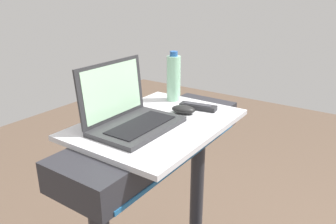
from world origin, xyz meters
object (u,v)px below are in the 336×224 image
computer_mouse (183,109)px  tv_remote (198,107)px  laptop (129,114)px  water_bottle (174,78)px

computer_mouse → tv_remote: (0.08, -0.02, -0.01)m
laptop → computer_mouse: 0.25m
laptop → computer_mouse: laptop is taller
computer_mouse → water_bottle: size_ratio=0.44×
computer_mouse → tv_remote: computer_mouse is taller
computer_mouse → water_bottle: bearing=31.9°
computer_mouse → tv_remote: bearing=-30.7°
water_bottle → tv_remote: water_bottle is taller
laptop → computer_mouse: bearing=-24.2°
computer_mouse → tv_remote: size_ratio=0.60×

